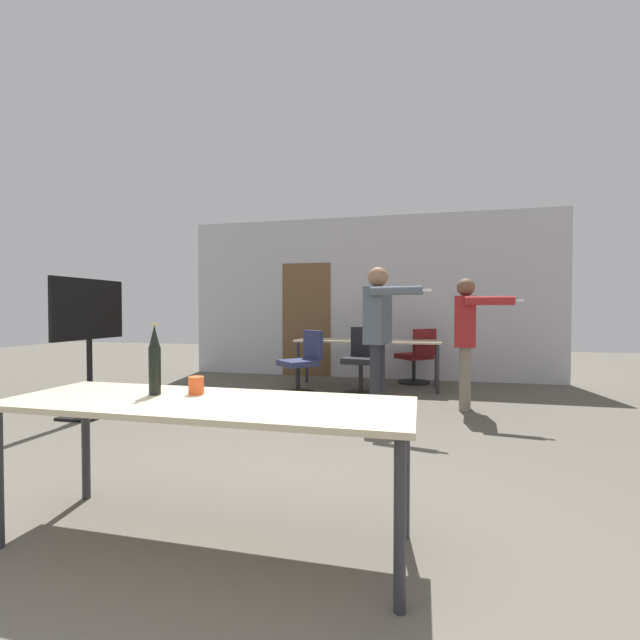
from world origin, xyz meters
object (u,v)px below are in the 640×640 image
person_near_casual (467,331)px  beer_bottle (155,361)px  office_chair_side_rolled (417,358)px  drink_cup (196,385)px  tv_screen (89,332)px  person_left_plaid (379,325)px  office_chair_mid_tucked (362,362)px  office_chair_near_pushed (302,365)px

person_near_casual → beer_bottle: size_ratio=4.04×
office_chair_side_rolled → drink_cup: (-1.15, -4.97, 0.37)m
tv_screen → office_chair_side_rolled: size_ratio=1.73×
tv_screen → person_left_plaid: bearing=-76.4°
tv_screen → office_chair_mid_tucked: tv_screen is taller
office_chair_side_rolled → person_left_plaid: bearing=-141.1°
person_near_casual → drink_cup: bearing=-21.2°
tv_screen → beer_bottle: (2.24, -2.03, -0.03)m
office_chair_side_rolled → beer_bottle: (-1.36, -5.04, 0.51)m
office_chair_near_pushed → drink_cup: (0.45, -3.76, 0.37)m
office_chair_mid_tucked → drink_cup: (-0.39, -3.92, 0.34)m
office_chair_near_pushed → drink_cup: size_ratio=9.29×
office_chair_near_pushed → beer_bottle: size_ratio=2.32×
person_left_plaid → office_chair_side_rolled: bearing=-178.0°
beer_bottle → drink_cup: (0.21, 0.07, -0.14)m
office_chair_near_pushed → beer_bottle: bearing=135.9°
office_chair_side_rolled → beer_bottle: beer_bottle is taller
tv_screen → office_chair_mid_tucked: 3.49m
person_near_casual → office_chair_near_pushed: bearing=-95.9°
person_near_casual → office_chair_mid_tucked: bearing=-109.1°
office_chair_near_pushed → office_chair_side_rolled: 2.00m
person_left_plaid → beer_bottle: (-0.96, -2.80, -0.11)m
person_near_casual → office_chair_near_pushed: size_ratio=1.74×
tv_screen → person_near_casual: 4.39m
beer_bottle → office_chair_near_pushed: bearing=93.5°
tv_screen → drink_cup: tv_screen is taller
office_chair_mid_tucked → beer_bottle: beer_bottle is taller
office_chair_mid_tucked → office_chair_near_pushed: bearing=18.3°
beer_bottle → drink_cup: 0.26m
office_chair_side_rolled → drink_cup: 5.11m
person_near_casual → office_chair_near_pushed: 2.31m
beer_bottle → office_chair_mid_tucked: bearing=81.3°
beer_bottle → drink_cup: beer_bottle is taller
person_near_casual → drink_cup: (-1.74, -3.26, -0.16)m
office_chair_side_rolled → drink_cup: size_ratio=9.23×
tv_screen → office_chair_side_rolled: bearing=-50.1°
beer_bottle → person_near_casual: bearing=59.5°
office_chair_near_pushed → beer_bottle: beer_bottle is taller
office_chair_mid_tucked → office_chair_side_rolled: office_chair_mid_tucked is taller
tv_screen → person_left_plaid: (3.19, 0.77, 0.08)m
office_chair_side_rolled → tv_screen: bearing=179.1°
office_chair_near_pushed → drink_cup: office_chair_near_pushed is taller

